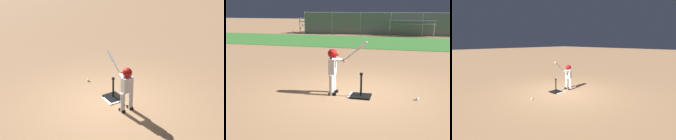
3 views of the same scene
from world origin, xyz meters
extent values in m
plane|color=#AD7F56|center=(0.00, 0.00, 0.00)|extent=(90.00, 90.00, 0.00)
cube|color=white|center=(0.10, -0.20, 0.01)|extent=(0.45, 0.45, 0.02)
cube|color=black|center=(0.19, -0.27, 0.02)|extent=(0.48, 0.43, 0.04)
cylinder|color=black|center=(0.19, -0.27, 0.29)|extent=(0.05, 0.05, 0.51)
cylinder|color=black|center=(0.19, -0.27, 0.57)|extent=(0.08, 0.08, 0.05)
cylinder|color=silver|center=(-0.54, -0.08, 0.26)|extent=(0.11, 0.11, 0.52)
cube|color=black|center=(-0.52, -0.08, 0.03)|extent=(0.18, 0.10, 0.06)
cylinder|color=silver|center=(-0.53, -0.33, 0.26)|extent=(0.11, 0.11, 0.52)
cube|color=black|center=(-0.51, -0.32, 0.03)|extent=(0.18, 0.10, 0.06)
cube|color=silver|center=(-0.54, -0.20, 0.71)|extent=(0.15, 0.27, 0.38)
sphere|color=tan|center=(-0.54, -0.20, 1.01)|extent=(0.20, 0.20, 0.20)
sphere|color=maroon|center=(-0.54, -0.20, 1.02)|extent=(0.23, 0.23, 0.23)
cube|color=maroon|center=(-0.44, -0.20, 0.99)|extent=(0.12, 0.17, 0.01)
cylinder|color=silver|center=(-0.40, -0.15, 0.88)|extent=(0.32, 0.16, 0.11)
cylinder|color=silver|center=(-0.39, -0.24, 0.88)|extent=(0.32, 0.17, 0.11)
sphere|color=tan|center=(-0.25, -0.19, 0.86)|extent=(0.10, 0.10, 0.10)
cylinder|color=silver|center=(0.02, -0.19, 1.09)|extent=(0.55, 0.05, 0.48)
cylinder|color=silver|center=(0.19, -0.18, 1.23)|extent=(0.27, 0.07, 0.24)
cylinder|color=black|center=(-0.27, -0.19, 0.85)|extent=(0.04, 0.05, 0.05)
sphere|color=white|center=(1.51, -0.18, 0.04)|extent=(0.07, 0.07, 0.07)
camera|label=1|loc=(-5.14, 3.08, 3.43)|focal=42.00mm
camera|label=2|loc=(1.16, -6.25, 2.10)|focal=42.00mm
camera|label=3|loc=(5.13, 5.19, 2.21)|focal=28.00mm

